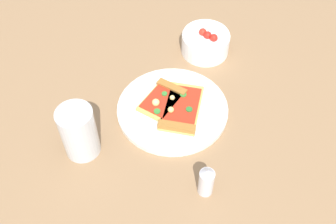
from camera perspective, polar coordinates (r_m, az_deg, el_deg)
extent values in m
plane|color=#93704C|center=(1.00, -1.60, 1.70)|extent=(2.40, 2.40, 0.00)
cylinder|color=white|center=(0.97, 0.66, 0.43)|extent=(0.27, 0.27, 0.01)
cube|color=#E5B256|center=(0.96, 2.03, 0.64)|extent=(0.17, 0.11, 0.01)
cube|color=#A36B2D|center=(0.91, 1.27, -2.30)|extent=(0.03, 0.09, 0.02)
cube|color=#B22D19|center=(0.95, 2.04, 0.85)|extent=(0.14, 0.10, 0.00)
sphere|color=#EAD172|center=(0.94, 0.42, 0.34)|extent=(0.02, 0.02, 0.02)
cylinder|color=#2D722D|center=(0.94, 3.10, 0.40)|extent=(0.02, 0.02, 0.00)
cylinder|color=#388433|center=(0.97, 2.21, 2.44)|extent=(0.02, 0.02, 0.00)
cube|color=#E5B256|center=(0.97, -0.90, 1.61)|extent=(0.14, 0.12, 0.01)
cube|color=#A36B2D|center=(0.99, 0.57, 3.49)|extent=(0.06, 0.08, 0.02)
cube|color=#B22D19|center=(0.97, -0.91, 1.82)|extent=(0.12, 0.11, 0.00)
sphere|color=#F2D87F|center=(0.95, -1.65, 1.40)|extent=(0.02, 0.02, 0.02)
cylinder|color=#388433|center=(0.94, -1.60, 0.10)|extent=(0.02, 0.02, 0.00)
cylinder|color=#388433|center=(0.98, -0.51, 2.78)|extent=(0.01, 0.01, 0.00)
sphere|color=#F2D87F|center=(0.96, 0.63, 2.11)|extent=(0.01, 0.01, 0.01)
cylinder|color=white|center=(1.11, 5.46, 9.92)|extent=(0.13, 0.13, 0.06)
torus|color=white|center=(1.09, 5.58, 11.19)|extent=(0.13, 0.13, 0.01)
sphere|color=red|center=(1.08, 6.68, 10.67)|extent=(0.02, 0.02, 0.02)
sphere|color=red|center=(1.09, 5.07, 11.51)|extent=(0.02, 0.02, 0.02)
sphere|color=red|center=(1.09, 5.79, 11.05)|extent=(0.02, 0.02, 0.02)
cylinder|color=silver|center=(0.87, -12.86, -2.86)|extent=(0.08, 0.08, 0.13)
cylinder|color=#592D0F|center=(0.88, -12.75, -3.23)|extent=(0.07, 0.07, 0.10)
cylinder|color=silver|center=(0.82, 5.57, -10.18)|extent=(0.03, 0.03, 0.07)
cone|color=silver|center=(0.79, 5.80, -8.72)|extent=(0.03, 0.03, 0.01)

